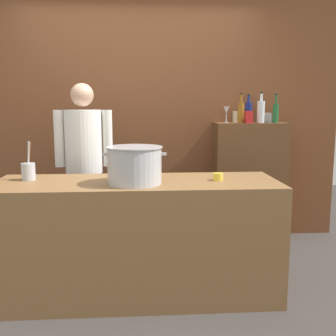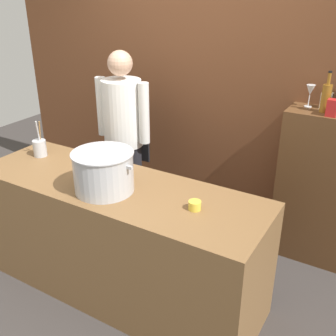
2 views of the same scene
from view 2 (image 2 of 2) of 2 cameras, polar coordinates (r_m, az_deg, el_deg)
name	(u,v)px [view 2 (image 2 of 2)]	position (r m, az deg, el deg)	size (l,w,h in m)	color
ground_plane	(122,288)	(3.28, -6.54, -16.49)	(8.00, 8.00, 0.00)	#383330
brick_back_panel	(208,63)	(3.73, 5.70, 14.52)	(4.40, 0.10, 3.00)	brown
prep_counter	(119,240)	(3.01, -6.96, -10.04)	(2.14, 0.70, 0.90)	brown
bar_cabinet	(326,190)	(3.48, 21.52, -2.96)	(0.76, 0.32, 1.28)	brown
chef	(124,131)	(3.59, -6.30, 5.22)	(0.53, 0.37, 1.66)	black
stockpot_large	(104,172)	(2.66, -9.10, -0.51)	(0.46, 0.41, 0.27)	#B7BABF
utensil_crock	(40,148)	(3.35, -17.69, 2.77)	(0.10, 0.10, 0.30)	#B7BABF
butter_jar	(195,205)	(2.46, 3.81, -5.29)	(0.08, 0.08, 0.06)	yellow
wine_bottle_amber	(326,97)	(3.22, 21.46, 9.29)	(0.07, 0.07, 0.30)	#8C5919
wine_glass_wide	(310,91)	(3.32, 19.49, 10.23)	(0.07, 0.07, 0.17)	silver
spice_tin_red	(332,108)	(3.15, 22.21, 7.90)	(0.07, 0.07, 0.12)	red
spice_tin_cream	(326,100)	(3.34, 21.51, 8.89)	(0.08, 0.08, 0.12)	beige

